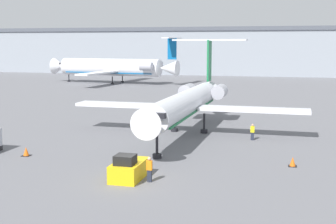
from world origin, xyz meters
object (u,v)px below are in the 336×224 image
object	(u,v)px
worker_by_wing	(252,132)
airplane_parked_far_left	(113,67)
pushback_tug	(129,169)
airplane_main	(188,101)
traffic_cone_left	(26,152)
traffic_cone_right	(293,162)
worker_near_tug	(149,169)

from	to	relation	value
worker_by_wing	airplane_parked_far_left	bearing A→B (deg)	122.48
pushback_tug	worker_by_wing	distance (m)	18.09
airplane_main	pushback_tug	xyz separation A→B (m)	(-0.46, -18.48, -2.83)
traffic_cone_left	traffic_cone_right	size ratio (longest dim) A/B	1.04
worker_near_tug	traffic_cone_right	bearing A→B (deg)	35.21
worker_near_tug	airplane_parked_far_left	world-z (taller)	airplane_parked_far_left
worker_near_tug	airplane_parked_far_left	bearing A→B (deg)	112.94
worker_by_wing	traffic_cone_right	distance (m)	10.51
pushback_tug	traffic_cone_right	distance (m)	13.45
traffic_cone_right	airplane_parked_far_left	size ratio (longest dim) A/B	0.02
airplane_main	airplane_parked_far_left	bearing A→B (deg)	118.25
airplane_main	worker_near_tug	world-z (taller)	airplane_main
airplane_main	traffic_cone_left	world-z (taller)	airplane_main
airplane_main	worker_by_wing	bearing A→B (deg)	-16.27
traffic_cone_left	worker_by_wing	bearing A→B (deg)	32.40
airplane_main	traffic_cone_right	world-z (taller)	airplane_main
airplane_main	worker_by_wing	xyz separation A→B (m)	(7.23, -2.11, -2.69)
airplane_main	traffic_cone_left	bearing A→B (deg)	-129.57
pushback_tug	worker_near_tug	distance (m)	1.75
airplane_parked_far_left	worker_by_wing	bearing A→B (deg)	-57.52
pushback_tug	traffic_cone_left	size ratio (longest dim) A/B	4.68
worker_by_wing	airplane_parked_far_left	world-z (taller)	airplane_parked_far_left
airplane_main	worker_near_tug	bearing A→B (deg)	-86.28
worker_by_wing	traffic_cone_left	distance (m)	22.37
pushback_tug	airplane_parked_far_left	xyz separation A→B (m)	(-31.40, 77.79, 3.26)
pushback_tug	worker_by_wing	xyz separation A→B (m)	(7.69, 16.37, 0.13)
worker_near_tug	traffic_cone_right	size ratio (longest dim) A/B	2.37
traffic_cone_right	airplane_main	bearing A→B (deg)	133.51
worker_by_wing	traffic_cone_left	size ratio (longest dim) A/B	2.10
worker_by_wing	airplane_parked_far_left	size ratio (longest dim) A/B	0.05
airplane_main	traffic_cone_right	bearing A→B (deg)	-46.49
airplane_parked_far_left	worker_near_tug	bearing A→B (deg)	-67.06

